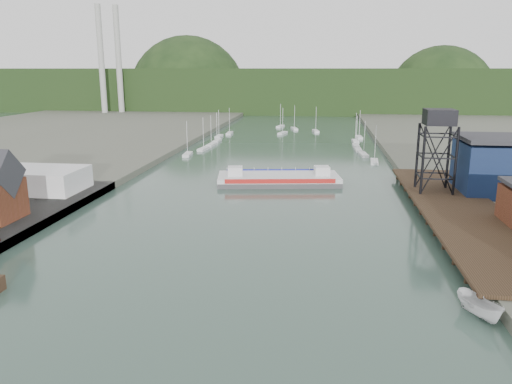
# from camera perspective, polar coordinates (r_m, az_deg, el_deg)

# --- Properties ---
(ground) EXTENTS (600.00, 600.00, 0.00)m
(ground) POSITION_cam_1_polar(r_m,az_deg,el_deg) (50.58, -8.60, -16.63)
(ground) COLOR #2D473C
(ground) RESTS_ON ground
(east_pier) EXTENTS (14.00, 70.00, 2.45)m
(east_pier) POSITION_cam_1_polar(r_m,az_deg,el_deg) (93.06, 22.36, -1.93)
(east_pier) COLOR black
(east_pier) RESTS_ON ground
(white_shed) EXTENTS (18.00, 12.00, 4.50)m
(white_shed) POSITION_cam_1_polar(r_m,az_deg,el_deg) (110.09, -23.70, 1.31)
(white_shed) COLOR silver
(white_shed) RESTS_ON west_quay
(lift_tower) EXTENTS (6.50, 6.50, 16.00)m
(lift_tower) POSITION_cam_1_polar(r_m,az_deg,el_deg) (102.62, 20.19, 7.49)
(lift_tower) COLOR black
(lift_tower) RESTS_ON east_pier
(blue_shed) EXTENTS (20.50, 14.50, 11.30)m
(blue_shed) POSITION_cam_1_polar(r_m,az_deg,el_deg) (109.85, 27.25, 2.63)
(blue_shed) COLOR #0D173B
(blue_shed) RESTS_ON east_land
(marina_sailboats) EXTENTS (57.71, 92.65, 0.90)m
(marina_sailboats) POSITION_cam_1_polar(r_m,az_deg,el_deg) (182.39, 3.53, 5.89)
(marina_sailboats) COLOR silver
(marina_sailboats) RESTS_ON ground
(smokestacks) EXTENTS (11.20, 8.20, 60.00)m
(smokestacks) POSITION_cam_1_polar(r_m,az_deg,el_deg) (298.92, -16.34, 14.17)
(smokestacks) COLOR #A7A7A2
(smokestacks) RESTS_ON ground
(distant_hills) EXTENTS (500.00, 120.00, 80.00)m
(distant_hills) POSITION_cam_1_polar(r_m,az_deg,el_deg) (343.83, 4.88, 11.28)
(distant_hills) COLOR black
(distant_hills) RESTS_ON ground
(chain_ferry) EXTENTS (28.92, 15.09, 3.97)m
(chain_ferry) POSITION_cam_1_polar(r_m,az_deg,el_deg) (114.44, 2.59, 1.53)
(chain_ferry) COLOR #464649
(chain_ferry) RESTS_ON ground
(motorboat) EXTENTS (4.77, 6.73, 2.44)m
(motorboat) POSITION_cam_1_polar(r_m,az_deg,el_deg) (58.66, 24.20, -11.93)
(motorboat) COLOR silver
(motorboat) RESTS_ON ground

